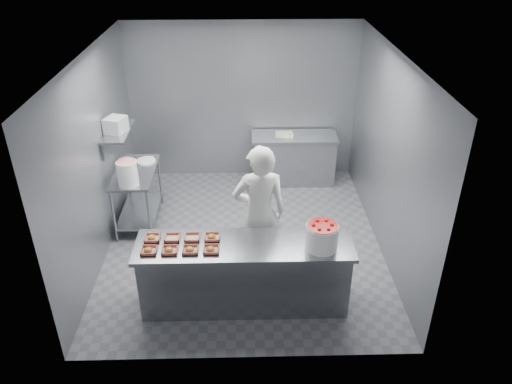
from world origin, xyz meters
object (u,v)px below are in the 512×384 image
service_counter (245,274)px  tray_1 (169,250)px  back_counter (293,159)px  tray_5 (172,238)px  tray_6 (192,237)px  worker (259,213)px  tray_4 (152,238)px  tray_0 (149,250)px  prep_table (137,189)px  strawberry_tub (322,236)px  tray_3 (211,249)px  glaze_bucket (127,173)px  tray_2 (190,250)px  appliance (116,125)px  tray_7 (212,237)px

service_counter → tray_1: 0.99m
back_counter → tray_5: size_ratio=8.01×
tray_6 → worker: (0.82, 0.47, 0.03)m
tray_5 → worker: size_ratio=0.10×
tray_6 → tray_4: bearing=-180.0°
back_counter → tray_0: size_ratio=8.01×
prep_table → strawberry_tub: size_ratio=3.17×
tray_3 → tray_5: (-0.48, 0.25, -0.00)m
tray_5 → strawberry_tub: bearing=-7.2°
worker → strawberry_tub: worker is taller
tray_1 → prep_table: bearing=110.7°
glaze_bucket → back_counter: bearing=34.3°
prep_table → tray_4: 1.93m
tray_2 → appliance: bearing=120.6°
tray_5 → worker: (1.06, 0.47, 0.03)m
back_counter → worker: worker is taller
tray_6 → worker: size_ratio=0.10×
service_counter → tray_4: size_ratio=13.88×
prep_table → tray_2: size_ratio=6.40×
prep_table → appliance: size_ratio=4.13×
tray_0 → tray_1: bearing=0.0°
worker → appliance: 2.50m
strawberry_tub → tray_0: bearing=-179.1°
tray_4 → tray_7: size_ratio=1.00×
worker → tray_4: bearing=13.8°
tray_6 → back_counter: bearing=64.0°
tray_1 → tray_5: (0.00, 0.25, -0.00)m
tray_4 → tray_5: 0.24m
tray_0 → appliance: size_ratio=0.64×
tray_5 → tray_2: bearing=-46.8°
tray_2 → glaze_bucket: glaze_bucket is taller
service_counter → worker: 0.80m
tray_0 → tray_5: (0.24, 0.25, -0.00)m
prep_table → strawberry_tub: bearing=-38.7°
strawberry_tub → back_counter: bearing=90.0°
strawberry_tub → tray_1: bearing=-179.0°
tray_5 → glaze_bucket: glaze_bucket is taller
prep_table → tray_7: size_ratio=6.40×
service_counter → prep_table: size_ratio=2.17×
service_counter → tray_3: 0.62m
tray_3 → appliance: bearing=125.4°
tray_2 → tray_3: 0.24m
strawberry_tub → tray_6: bearing=171.7°
tray_1 → tray_5: tray_1 is taller
tray_4 → glaze_bucket: size_ratio=0.42×
prep_table → tray_0: size_ratio=6.40×
tray_4 → tray_6: (0.48, 0.00, -0.00)m
prep_table → tray_1: tray_1 is taller
tray_1 → glaze_bucket: 1.82m
tray_1 → tray_7: bearing=27.8°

